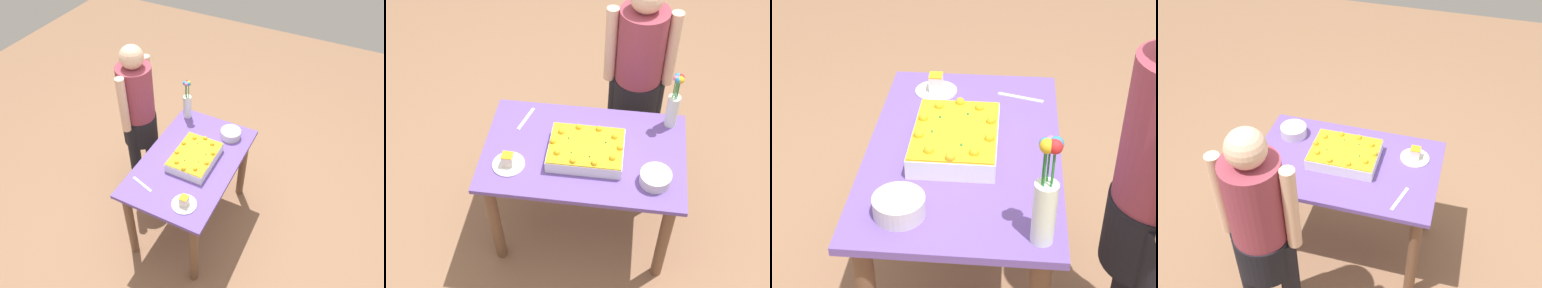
{
  "view_description": "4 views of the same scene",
  "coord_description": "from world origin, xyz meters",
  "views": [
    {
      "loc": [
        1.83,
        0.94,
        2.92
      ],
      "look_at": [
        -0.06,
        -0.02,
        0.9
      ],
      "focal_mm": 35.0,
      "sensor_mm": 36.0,
      "label": 1
    },
    {
      "loc": [
        -0.2,
        1.8,
        2.84
      ],
      "look_at": [
        0.04,
        -0.0,
        0.83
      ],
      "focal_mm": 45.0,
      "sensor_mm": 36.0,
      "label": 2
    },
    {
      "loc": [
        -1.81,
        -0.16,
        2.03
      ],
      "look_at": [
        -0.07,
        -0.01,
        0.84
      ],
      "focal_mm": 55.0,
      "sensor_mm": 36.0,
      "label": 3
    },
    {
      "loc": [
        0.61,
        -2.1,
        2.8
      ],
      "look_at": [
        0.01,
        0.07,
        0.88
      ],
      "focal_mm": 45.0,
      "sensor_mm": 36.0,
      "label": 4
    }
  ],
  "objects": [
    {
      "name": "ground_plane",
      "position": [
        0.0,
        0.0,
        0.0
      ],
      "size": [
        8.0,
        8.0,
        0.0
      ],
      "primitive_type": "plane",
      "color": "#946A4D"
    },
    {
      "name": "serving_plate_with_slice",
      "position": [
        0.41,
        0.16,
        0.8
      ],
      "size": [
        0.18,
        0.18,
        0.08
      ],
      "color": "white",
      "rests_on": "dining_table"
    },
    {
      "name": "sheet_cake",
      "position": [
        -0.01,
        0.03,
        0.82
      ],
      "size": [
        0.42,
        0.31,
        0.11
      ],
      "color": "white",
      "rests_on": "dining_table"
    },
    {
      "name": "fruit_bowl",
      "position": [
        -0.4,
        0.17,
        0.81
      ],
      "size": [
        0.17,
        0.17,
        0.07
      ],
      "primitive_type": "cylinder",
      "color": "silver",
      "rests_on": "dining_table"
    },
    {
      "name": "flower_vase",
      "position": [
        -0.48,
        -0.28,
        0.94
      ],
      "size": [
        0.07,
        0.07,
        0.37
      ],
      "color": "white",
      "rests_on": "dining_table"
    },
    {
      "name": "cake_knife",
      "position": [
        0.38,
        -0.21,
        0.78
      ],
      "size": [
        0.08,
        0.2,
        0.0
      ],
      "primitive_type": "cube",
      "rotation": [
        0.0,
        0.0,
        1.28
      ],
      "color": "silver",
      "rests_on": "dining_table"
    },
    {
      "name": "dining_table",
      "position": [
        0.0,
        0.0,
        0.62
      ],
      "size": [
        1.16,
        0.72,
        0.78
      ],
      "color": "#6C4FAA",
      "rests_on": "ground_plane"
    }
  ]
}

